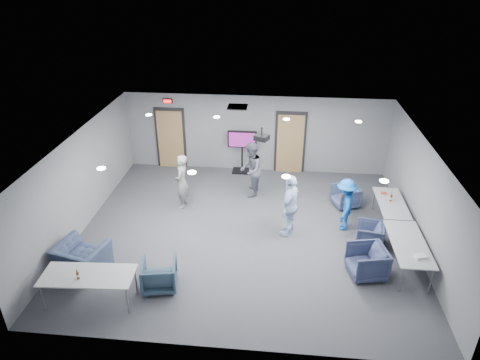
# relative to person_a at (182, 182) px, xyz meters

# --- Properties ---
(floor) EXTENTS (9.00, 9.00, 0.00)m
(floor) POSITION_rel_person_a_xyz_m (2.01, -1.21, -0.84)
(floor) COLOR #36383E
(floor) RESTS_ON ground
(ceiling) EXTENTS (9.00, 9.00, 0.00)m
(ceiling) POSITION_rel_person_a_xyz_m (2.01, -1.21, 1.86)
(ceiling) COLOR white
(ceiling) RESTS_ON wall_back
(wall_back) EXTENTS (9.00, 0.02, 2.70)m
(wall_back) POSITION_rel_person_a_xyz_m (2.01, 2.79, 0.51)
(wall_back) COLOR slate
(wall_back) RESTS_ON floor
(wall_front) EXTENTS (9.00, 0.02, 2.70)m
(wall_front) POSITION_rel_person_a_xyz_m (2.01, -5.21, 0.51)
(wall_front) COLOR slate
(wall_front) RESTS_ON floor
(wall_left) EXTENTS (0.02, 8.00, 2.70)m
(wall_left) POSITION_rel_person_a_xyz_m (-2.49, -1.21, 0.51)
(wall_left) COLOR slate
(wall_left) RESTS_ON floor
(wall_right) EXTENTS (0.02, 8.00, 2.70)m
(wall_right) POSITION_rel_person_a_xyz_m (6.51, -1.21, 0.51)
(wall_right) COLOR slate
(wall_right) RESTS_ON floor
(door_left) EXTENTS (1.06, 0.17, 2.24)m
(door_left) POSITION_rel_person_a_xyz_m (-0.99, 2.74, 0.23)
(door_left) COLOR black
(door_left) RESTS_ON wall_back
(door_right) EXTENTS (1.06, 0.17, 2.24)m
(door_right) POSITION_rel_person_a_xyz_m (3.21, 2.74, 0.23)
(door_right) COLOR black
(door_right) RESTS_ON wall_back
(exit_sign) EXTENTS (0.32, 0.08, 0.16)m
(exit_sign) POSITION_rel_person_a_xyz_m (-0.99, 2.72, 1.61)
(exit_sign) COLOR black
(exit_sign) RESTS_ON wall_back
(hvac_diffuser) EXTENTS (0.60, 0.60, 0.03)m
(hvac_diffuser) POSITION_rel_person_a_xyz_m (1.51, 1.59, 1.85)
(hvac_diffuser) COLOR black
(hvac_diffuser) RESTS_ON ceiling
(downlights) EXTENTS (6.18, 3.78, 0.02)m
(downlights) POSITION_rel_person_a_xyz_m (2.01, -1.21, 1.85)
(downlights) COLOR white
(downlights) RESTS_ON ceiling
(person_a) EXTENTS (0.41, 0.62, 1.68)m
(person_a) POSITION_rel_person_a_xyz_m (0.00, 0.00, 0.00)
(person_a) COLOR gray
(person_a) RESTS_ON floor
(person_b) EXTENTS (0.69, 0.88, 1.77)m
(person_b) POSITION_rel_person_a_xyz_m (1.98, 0.92, 0.04)
(person_b) COLOR slate
(person_b) RESTS_ON floor
(person_c) EXTENTS (0.77, 1.13, 1.79)m
(person_c) POSITION_rel_person_a_xyz_m (3.20, -1.15, 0.05)
(person_c) COLOR #C6DCFF
(person_c) RESTS_ON floor
(person_d) EXTENTS (0.77, 1.08, 1.52)m
(person_d) POSITION_rel_person_a_xyz_m (4.71, -0.75, -0.08)
(person_d) COLOR #184E9C
(person_d) RESTS_ON floor
(chair_right_a) EXTENTS (0.93, 0.92, 0.66)m
(chair_right_a) POSITION_rel_person_a_xyz_m (4.91, 0.51, -0.51)
(chair_right_a) COLOR #3E4B6C
(chair_right_a) RESTS_ON floor
(chair_right_b) EXTENTS (0.81, 0.79, 0.63)m
(chair_right_b) POSITION_rel_person_a_xyz_m (5.30, -1.47, -0.53)
(chair_right_b) COLOR #394362
(chair_right_b) RESTS_ON floor
(chair_right_c) EXTENTS (0.99, 0.97, 0.76)m
(chair_right_c) POSITION_rel_person_a_xyz_m (5.02, -2.71, -0.46)
(chair_right_c) COLOR #373F60
(chair_right_c) RESTS_ON floor
(chair_front_a) EXTENTS (0.90, 0.91, 0.71)m
(chair_front_a) POSITION_rel_person_a_xyz_m (0.26, -3.61, -0.48)
(chair_front_a) COLOR #354A5C
(chair_front_a) RESTS_ON floor
(chair_front_b) EXTENTS (1.34, 1.23, 0.74)m
(chair_front_b) POSITION_rel_person_a_xyz_m (-1.75, -3.21, -0.47)
(chair_front_b) COLOR #374360
(chair_front_b) RESTS_ON floor
(table_right_a) EXTENTS (0.73, 1.76, 0.73)m
(table_right_a) POSITION_rel_person_a_xyz_m (6.01, -0.45, -0.16)
(table_right_a) COLOR #A7A9AB
(table_right_a) RESTS_ON floor
(table_right_b) EXTENTS (0.81, 1.95, 0.73)m
(table_right_b) POSITION_rel_person_a_xyz_m (6.01, -2.35, -0.15)
(table_right_b) COLOR #A7A9AB
(table_right_b) RESTS_ON floor
(table_front_left) EXTENTS (2.02, 0.94, 0.73)m
(table_front_left) POSITION_rel_person_a_xyz_m (-1.12, -4.21, -0.15)
(table_front_left) COLOR #A7A9AB
(table_front_left) RESTS_ON floor
(bottle_front) EXTENTS (0.06, 0.06, 0.24)m
(bottle_front) POSITION_rel_person_a_xyz_m (-1.26, -4.35, -0.02)
(bottle_front) COLOR #52360E
(bottle_front) RESTS_ON table_front_left
(bottle_right) EXTENTS (0.07, 0.07, 0.27)m
(bottle_right) POSITION_rel_person_a_xyz_m (5.99, -0.37, -0.01)
(bottle_right) COLOR #52360E
(bottle_right) RESTS_ON table_right_a
(snack_box) EXTENTS (0.18, 0.13, 0.04)m
(snack_box) POSITION_rel_person_a_xyz_m (5.89, 0.04, -0.09)
(snack_box) COLOR #BA392E
(snack_box) RESTS_ON table_right_a
(wrapper) EXTENTS (0.28, 0.23, 0.06)m
(wrapper) POSITION_rel_person_a_xyz_m (6.12, -2.90, -0.08)
(wrapper) COLOR white
(wrapper) RESTS_ON table_right_b
(tv_stand) EXTENTS (1.00, 0.47, 1.53)m
(tv_stand) POSITION_rel_person_a_xyz_m (1.57, 2.53, 0.03)
(tv_stand) COLOR black
(tv_stand) RESTS_ON floor
(projector) EXTENTS (0.45, 0.42, 0.36)m
(projector) POSITION_rel_person_a_xyz_m (2.35, -0.16, 1.56)
(projector) COLOR black
(projector) RESTS_ON ceiling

